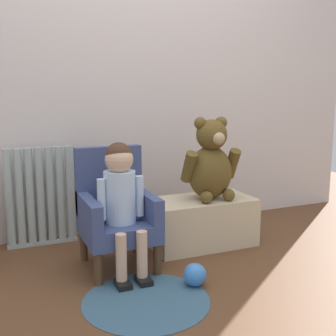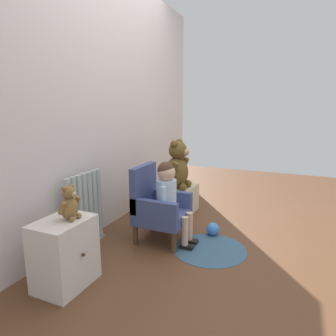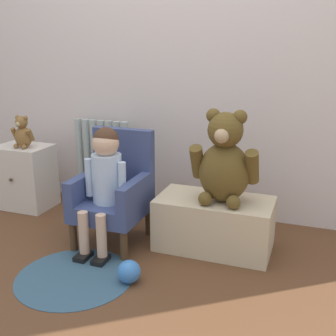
{
  "view_description": "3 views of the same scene",
  "coord_description": "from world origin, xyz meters",
  "px_view_note": "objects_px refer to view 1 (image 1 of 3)",
  "views": [
    {
      "loc": [
        -0.85,
        -1.73,
        0.97
      ],
      "look_at": [
        0.11,
        0.51,
        0.52
      ],
      "focal_mm": 45.0,
      "sensor_mm": 36.0,
      "label": 1
    },
    {
      "loc": [
        -2.44,
        -0.61,
        1.17
      ],
      "look_at": [
        0.12,
        0.52,
        0.57
      ],
      "focal_mm": 32.0,
      "sensor_mm": 36.0,
      "label": 2
    },
    {
      "loc": [
        0.88,
        -1.63,
        1.15
      ],
      "look_at": [
        0.1,
        0.48,
        0.48
      ],
      "focal_mm": 45.0,
      "sensor_mm": 36.0,
      "label": 3
    }
  ],
  "objects_px": {
    "large_teddy_bear": "(211,163)",
    "floor_rug": "(146,300)",
    "radiator": "(41,197)",
    "toy_ball": "(195,275)",
    "child_figure": "(121,190)",
    "low_bench": "(201,222)",
    "child_armchair": "(116,212)"
  },
  "relations": [
    {
      "from": "low_bench",
      "to": "large_teddy_bear",
      "type": "relative_size",
      "value": 1.27
    },
    {
      "from": "floor_rug",
      "to": "toy_ball",
      "type": "xyz_separation_m",
      "value": [
        0.28,
        0.05,
        0.06
      ]
    },
    {
      "from": "low_bench",
      "to": "large_teddy_bear",
      "type": "distance_m",
      "value": 0.38
    },
    {
      "from": "floor_rug",
      "to": "toy_ball",
      "type": "height_order",
      "value": "toy_ball"
    },
    {
      "from": "child_armchair",
      "to": "floor_rug",
      "type": "distance_m",
      "value": 0.57
    },
    {
      "from": "radiator",
      "to": "child_armchair",
      "type": "distance_m",
      "value": 0.6
    },
    {
      "from": "floor_rug",
      "to": "child_armchair",
      "type": "bearing_deg",
      "value": 90.43
    },
    {
      "from": "radiator",
      "to": "low_bench",
      "type": "xyz_separation_m",
      "value": [
        0.94,
        -0.4,
        -0.16
      ]
    },
    {
      "from": "large_teddy_bear",
      "to": "floor_rug",
      "type": "relative_size",
      "value": 0.85
    },
    {
      "from": "toy_ball",
      "to": "radiator",
      "type": "bearing_deg",
      "value": 124.87
    },
    {
      "from": "floor_rug",
      "to": "toy_ball",
      "type": "relative_size",
      "value": 5.16
    },
    {
      "from": "child_armchair",
      "to": "child_figure",
      "type": "xyz_separation_m",
      "value": [
        -0.0,
        -0.11,
        0.15
      ]
    },
    {
      "from": "radiator",
      "to": "child_figure",
      "type": "relative_size",
      "value": 0.89
    },
    {
      "from": "child_figure",
      "to": "toy_ball",
      "type": "relative_size",
      "value": 6.05
    },
    {
      "from": "child_figure",
      "to": "large_teddy_bear",
      "type": "distance_m",
      "value": 0.67
    },
    {
      "from": "child_armchair",
      "to": "low_bench",
      "type": "xyz_separation_m",
      "value": [
        0.59,
        0.09,
        -0.16
      ]
    },
    {
      "from": "large_teddy_bear",
      "to": "floor_rug",
      "type": "height_order",
      "value": "large_teddy_bear"
    },
    {
      "from": "child_figure",
      "to": "low_bench",
      "type": "distance_m",
      "value": 0.69
    },
    {
      "from": "child_figure",
      "to": "low_bench",
      "type": "height_order",
      "value": "child_figure"
    },
    {
      "from": "large_teddy_bear",
      "to": "toy_ball",
      "type": "height_order",
      "value": "large_teddy_bear"
    },
    {
      "from": "radiator",
      "to": "floor_rug",
      "type": "distance_m",
      "value": 1.07
    },
    {
      "from": "low_bench",
      "to": "child_figure",
      "type": "bearing_deg",
      "value": -161.35
    },
    {
      "from": "radiator",
      "to": "low_bench",
      "type": "distance_m",
      "value": 1.03
    },
    {
      "from": "large_teddy_bear",
      "to": "floor_rug",
      "type": "xyz_separation_m",
      "value": [
        -0.63,
        -0.55,
        -0.52
      ]
    },
    {
      "from": "floor_rug",
      "to": "child_figure",
      "type": "bearing_deg",
      "value": 90.56
    },
    {
      "from": "radiator",
      "to": "large_teddy_bear",
      "type": "bearing_deg",
      "value": -22.92
    },
    {
      "from": "toy_ball",
      "to": "child_armchair",
      "type": "bearing_deg",
      "value": 123.97
    },
    {
      "from": "low_bench",
      "to": "large_teddy_bear",
      "type": "bearing_deg",
      "value": -19.16
    },
    {
      "from": "radiator",
      "to": "floor_rug",
      "type": "relative_size",
      "value": 1.04
    },
    {
      "from": "radiator",
      "to": "toy_ball",
      "type": "relative_size",
      "value": 5.37
    },
    {
      "from": "toy_ball",
      "to": "child_figure",
      "type": "bearing_deg",
      "value": 132.35
    },
    {
      "from": "large_teddy_bear",
      "to": "floor_rug",
      "type": "distance_m",
      "value": 0.99
    }
  ]
}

